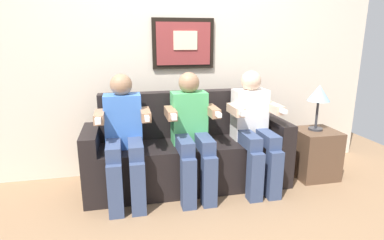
# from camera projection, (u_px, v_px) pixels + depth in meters

# --- Properties ---
(ground_plane) EXTENTS (5.62, 5.62, 0.00)m
(ground_plane) POSITION_uv_depth(u_px,v_px,m) (196.00, 199.00, 2.83)
(ground_plane) COLOR #8C6B4C
(back_wall_assembly) EXTENTS (4.33, 0.10, 2.60)m
(back_wall_assembly) POSITION_uv_depth(u_px,v_px,m) (179.00, 48.00, 3.22)
(back_wall_assembly) COLOR beige
(back_wall_assembly) RESTS_ON ground_plane
(couch) EXTENTS (1.93, 0.58, 0.90)m
(couch) POSITION_uv_depth(u_px,v_px,m) (188.00, 154.00, 3.06)
(couch) COLOR black
(couch) RESTS_ON ground_plane
(person_on_left) EXTENTS (0.46, 0.56, 1.11)m
(person_on_left) POSITION_uv_depth(u_px,v_px,m) (124.00, 134.00, 2.70)
(person_on_left) COLOR #3F72CC
(person_on_left) RESTS_ON ground_plane
(person_in_middle) EXTENTS (0.46, 0.56, 1.11)m
(person_in_middle) POSITION_uv_depth(u_px,v_px,m) (192.00, 130.00, 2.82)
(person_in_middle) COLOR #4CB266
(person_in_middle) RESTS_ON ground_plane
(person_on_right) EXTENTS (0.46, 0.56, 1.11)m
(person_on_right) POSITION_uv_depth(u_px,v_px,m) (254.00, 126.00, 2.95)
(person_on_right) COLOR white
(person_on_right) RESTS_ON ground_plane
(side_table_right) EXTENTS (0.40, 0.40, 0.50)m
(side_table_right) POSITION_uv_depth(u_px,v_px,m) (314.00, 153.00, 3.25)
(side_table_right) COLOR brown
(side_table_right) RESTS_ON ground_plane
(table_lamp) EXTENTS (0.22, 0.22, 0.46)m
(table_lamp) POSITION_uv_depth(u_px,v_px,m) (319.00, 95.00, 3.11)
(table_lamp) COLOR #333338
(table_lamp) RESTS_ON side_table_right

